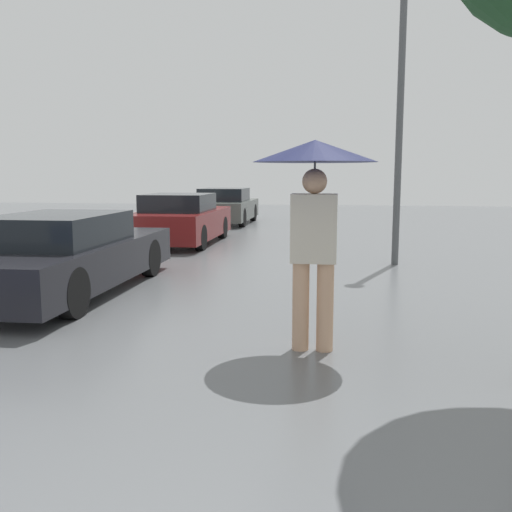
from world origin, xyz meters
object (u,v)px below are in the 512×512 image
(parked_car_third, at_px, (181,220))
(parked_car_farthest, at_px, (225,207))
(pedestrian, at_px, (315,184))
(parked_car_second, at_px, (65,255))
(street_lamp, at_px, (401,95))

(parked_car_third, height_order, parked_car_farthest, parked_car_third)
(parked_car_third, bearing_deg, parked_car_farthest, 90.06)
(pedestrian, bearing_deg, parked_car_third, 113.81)
(parked_car_third, xyz_separation_m, parked_car_farthest, (-0.01, 5.59, -0.00))
(pedestrian, height_order, parked_car_third, pedestrian)
(parked_car_second, distance_m, parked_car_farthest, 11.45)
(pedestrian, distance_m, parked_car_third, 8.86)
(parked_car_farthest, bearing_deg, pedestrian, -75.38)
(parked_car_third, bearing_deg, parked_car_second, -90.52)
(parked_car_second, xyz_separation_m, street_lamp, (4.90, 3.29, 2.55))
(parked_car_second, bearing_deg, pedestrian, -31.22)
(parked_car_second, bearing_deg, street_lamp, 33.85)
(parked_car_second, xyz_separation_m, parked_car_farthest, (0.05, 11.45, 0.02))
(pedestrian, xyz_separation_m, parked_car_third, (-3.55, 8.05, -1.03))
(parked_car_second, bearing_deg, parked_car_farthest, 89.77)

